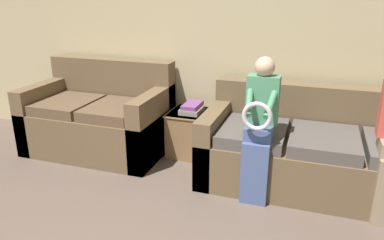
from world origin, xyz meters
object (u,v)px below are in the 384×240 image
(couch_side, at_px, (100,119))
(side_shelf, at_px, (192,132))
(child_left_seated, at_px, (260,124))
(book_stack, at_px, (192,108))
(couch_main, at_px, (322,153))

(couch_side, relative_size, side_shelf, 3.09)
(couch_side, xyz_separation_m, child_left_seated, (1.85, -0.47, 0.32))
(child_left_seated, relative_size, book_stack, 3.98)
(couch_main, distance_m, book_stack, 1.39)
(couch_main, height_order, book_stack, couch_main)
(child_left_seated, height_order, side_shelf, child_left_seated)
(couch_main, xyz_separation_m, couch_side, (-2.38, 0.07, 0.04))
(couch_side, relative_size, child_left_seated, 1.23)
(book_stack, bearing_deg, child_left_seated, -38.78)
(side_shelf, bearing_deg, child_left_seated, -38.70)
(side_shelf, xyz_separation_m, book_stack, (0.01, -0.01, 0.28))
(couch_side, xyz_separation_m, side_shelf, (1.02, 0.20, -0.10))
(side_shelf, bearing_deg, couch_side, -169.12)
(couch_main, relative_size, couch_side, 1.44)
(couch_main, height_order, couch_side, couch_side)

